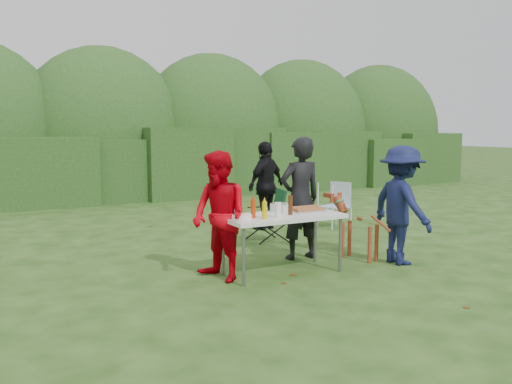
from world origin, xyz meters
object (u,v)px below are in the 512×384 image
lawn_chair (334,205)px  mustard_bottle (264,210)px  dog (360,228)px  person_black_puffy (266,185)px  child (401,205)px  camping_chair (268,215)px  person_cook (300,198)px  folding_table (283,219)px  ketchup_bottle (253,209)px  person_red_jacket (220,216)px  paper_towel_roll (234,206)px  beer_bottle (290,205)px

lawn_chair → mustard_bottle: bearing=19.8°
dog → lawn_chair: size_ratio=1.10×
person_black_puffy → child: (0.39, -3.00, 0.00)m
camping_chair → lawn_chair: camping_chair is taller
person_cook → mustard_bottle: person_cook is taller
folding_table → camping_chair: 1.93m
mustard_bottle → ketchup_bottle: 0.15m
person_red_jacket → child: 2.49m
person_black_puffy → paper_towel_roll: (-1.86, -2.57, 0.09)m
person_red_jacket → child: (2.46, -0.40, 0.02)m
lawn_chair → beer_bottle: 3.33m
lawn_chair → ketchup_bottle: (-2.87, -2.30, 0.44)m
camping_chair → paper_towel_roll: size_ratio=3.23×
lawn_chair → child: bearing=51.7°
camping_chair → ketchup_bottle: bearing=69.6°
dog → mustard_bottle: size_ratio=4.53×
folding_table → paper_towel_roll: size_ratio=5.77×
person_cook → person_red_jacket: (-1.41, -0.45, -0.07)m
mustard_bottle → person_black_puffy: bearing=60.7°
child → paper_towel_roll: (-2.25, 0.43, 0.08)m
person_red_jacket → ketchup_bottle: 0.41m
dog → lawn_chair: 2.41m
folding_table → person_red_jacket: size_ratio=0.97×
person_red_jacket → paper_towel_roll: (0.21, 0.03, 0.10)m
lawn_chair → folding_table: bearing=21.6°
mustard_bottle → paper_towel_roll: 0.38m
mustard_bottle → paper_towel_roll: (-0.26, 0.27, 0.03)m
lawn_chair → person_red_jacket: bearing=12.5°
person_cook → ketchup_bottle: person_cook is taller
person_cook → mustard_bottle: (-0.94, -0.70, -0.00)m
person_cook → camping_chair: (0.16, 1.21, -0.42)m
ketchup_bottle → beer_bottle: size_ratio=0.92×
person_cook → ketchup_bottle: bearing=30.8°
child → folding_table: bearing=81.4°
child → camping_chair: 2.27m
camping_chair → lawn_chair: (1.67, 0.50, -0.01)m
person_red_jacket → beer_bottle: (0.89, -0.14, 0.09)m
ketchup_bottle → lawn_chair: bearing=38.7°
beer_bottle → paper_towel_roll: (-0.68, 0.17, 0.01)m
lawn_chair → paper_towel_roll: 3.74m
folding_table → camping_chair: (0.76, 1.75, -0.27)m
person_red_jacket → mustard_bottle: size_ratio=7.71×
person_cook → person_black_puffy: (0.66, 2.15, -0.06)m
camping_chair → mustard_bottle: size_ratio=4.20×
child → dog: bearing=40.1°
paper_towel_roll → child: bearing=-10.7°
folding_table → person_red_jacket: (-0.81, 0.09, 0.08)m
person_cook → person_red_jacket: person_cook is taller
person_black_puffy → mustard_bottle: 3.27m
person_black_puffy → ketchup_bottle: person_black_puffy is taller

